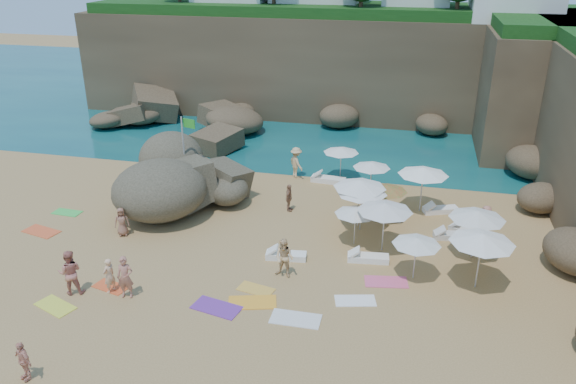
% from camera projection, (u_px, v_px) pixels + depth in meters
% --- Properties ---
extents(ground, '(120.00, 120.00, 0.00)m').
position_uv_depth(ground, '(231.00, 253.00, 25.82)').
color(ground, tan).
rests_on(ground, ground).
extents(seawater, '(120.00, 120.00, 0.00)m').
position_uv_depth(seawater, '(332.00, 97.00, 52.60)').
color(seawater, '#0C4751').
rests_on(seawater, ground).
extents(cliff_back, '(44.00, 8.00, 8.00)m').
position_uv_depth(cliff_back, '(348.00, 65.00, 46.12)').
color(cliff_back, brown).
rests_on(cliff_back, ground).
extents(cliff_corner, '(10.00, 12.00, 8.00)m').
position_uv_depth(cliff_corner, '(556.00, 89.00, 38.57)').
color(cliff_corner, brown).
rests_on(cliff_corner, ground).
extents(rock_promontory, '(12.00, 7.00, 2.00)m').
position_uv_depth(rock_promontory, '(159.00, 134.00, 42.37)').
color(rock_promontory, brown).
rests_on(rock_promontory, ground).
extents(marina_masts, '(3.10, 0.10, 6.00)m').
position_uv_depth(marina_masts, '(166.00, 58.00, 54.79)').
color(marina_masts, white).
rests_on(marina_masts, ground).
extents(rock_outcrop, '(9.04, 7.78, 3.07)m').
position_uv_depth(rock_outcrop, '(171.00, 202.00, 31.00)').
color(rock_outcrop, brown).
rests_on(rock_outcrop, ground).
extents(flag_pole, '(0.86, 0.28, 4.46)m').
position_uv_depth(flag_pole, '(186.00, 145.00, 31.16)').
color(flag_pole, silver).
rests_on(flag_pole, ground).
extents(parasol_0, '(2.13, 2.13, 2.01)m').
position_uv_depth(parasol_0, '(341.00, 150.00, 33.40)').
color(parasol_0, silver).
rests_on(parasol_0, ground).
extents(parasol_1, '(2.62, 2.62, 2.48)m').
position_uv_depth(parasol_1, '(360.00, 184.00, 27.52)').
color(parasol_1, silver).
rests_on(parasol_1, ground).
extents(parasol_2, '(2.62, 2.62, 2.48)m').
position_uv_depth(parasol_2, '(423.00, 171.00, 29.07)').
color(parasol_2, silver).
rests_on(parasol_2, ground).
extents(parasol_3, '(2.47, 2.47, 2.34)m').
position_uv_depth(parasol_3, '(362.00, 190.00, 27.16)').
color(parasol_3, silver).
rests_on(parasol_3, ground).
extents(parasol_4, '(2.48, 2.48, 2.35)m').
position_uv_depth(parasol_4, '(478.00, 215.00, 24.62)').
color(parasol_4, silver).
rests_on(parasol_4, ground).
extents(parasol_5, '(2.10, 2.10, 1.99)m').
position_uv_depth(parasol_5, '(372.00, 165.00, 31.16)').
color(parasol_5, silver).
rests_on(parasol_5, ground).
extents(parasol_6, '(2.09, 2.09, 1.98)m').
position_uv_depth(parasol_6, '(387.00, 188.00, 28.18)').
color(parasol_6, silver).
rests_on(parasol_6, ground).
extents(parasol_7, '(2.54, 2.54, 2.40)m').
position_uv_depth(parasol_7, '(385.00, 207.00, 25.22)').
color(parasol_7, silver).
rests_on(parasol_7, ground).
extents(parasol_8, '(2.62, 2.62, 2.48)m').
position_uv_depth(parasol_8, '(483.00, 238.00, 22.37)').
color(parasol_8, silver).
rests_on(parasol_8, ground).
extents(parasol_9, '(1.97, 1.97, 1.86)m').
position_uv_depth(parasol_9, '(356.00, 211.00, 25.99)').
color(parasol_9, silver).
rests_on(parasol_9, ground).
extents(parasol_11, '(2.04, 2.04, 1.93)m').
position_uv_depth(parasol_11, '(417.00, 241.00, 23.20)').
color(parasol_11, silver).
rests_on(parasol_11, ground).
extents(lounger_0, '(2.07, 0.84, 0.31)m').
position_uv_depth(lounger_0, '(328.00, 180.00, 33.56)').
color(lounger_0, white).
rests_on(lounger_0, ground).
extents(lounger_1, '(1.87, 0.90, 0.28)m').
position_uv_depth(lounger_1, '(452.00, 236.00, 27.09)').
color(lounger_1, silver).
rests_on(lounger_1, ground).
extents(lounger_2, '(1.93, 1.21, 0.29)m').
position_uv_depth(lounger_2, '(441.00, 210.00, 29.74)').
color(lounger_2, white).
rests_on(lounger_2, ground).
extents(lounger_3, '(1.88, 0.82, 0.28)m').
position_uv_depth(lounger_3, '(286.00, 256.00, 25.34)').
color(lounger_3, white).
rests_on(lounger_3, ground).
extents(lounger_4, '(1.90, 1.48, 0.29)m').
position_uv_depth(lounger_4, '(468.00, 232.00, 27.40)').
color(lounger_4, white).
rests_on(lounger_4, ground).
extents(lounger_5, '(1.89, 0.80, 0.29)m').
position_uv_depth(lounger_5, '(368.00, 258.00, 25.15)').
color(lounger_5, white).
rests_on(lounger_5, ground).
extents(towel_2, '(1.62, 1.08, 0.03)m').
position_uv_depth(towel_2, '(111.00, 287.00, 23.26)').
color(towel_2, '#E85324').
rests_on(towel_2, ground).
extents(towel_4, '(1.85, 1.38, 0.03)m').
position_uv_depth(towel_4, '(55.00, 306.00, 22.00)').
color(towel_4, yellow).
rests_on(towel_4, ground).
extents(towel_5, '(1.91, 0.96, 0.03)m').
position_uv_depth(towel_5, '(296.00, 319.00, 21.24)').
color(towel_5, silver).
rests_on(towel_5, ground).
extents(towel_6, '(2.08, 1.34, 0.03)m').
position_uv_depth(towel_6, '(217.00, 308.00, 21.91)').
color(towel_6, '#6C2D93').
rests_on(towel_6, ground).
extents(towel_7, '(1.98, 1.30, 0.03)m').
position_uv_depth(towel_7, '(41.00, 231.00, 27.77)').
color(towel_7, '#E85628').
rests_on(towel_7, ground).
extents(towel_9, '(1.91, 1.18, 0.03)m').
position_uv_depth(towel_9, '(386.00, 282.00, 23.60)').
color(towel_9, '#E35884').
rests_on(towel_9, ground).
extents(towel_10, '(2.08, 1.42, 0.03)m').
position_uv_depth(towel_10, '(252.00, 302.00, 22.23)').
color(towel_10, '#FBA227').
rests_on(towel_10, ground).
extents(towel_11, '(1.53, 0.82, 0.03)m').
position_uv_depth(towel_11, '(67.00, 212.00, 29.76)').
color(towel_11, green).
rests_on(towel_11, ground).
extents(towel_12, '(1.62, 1.05, 0.03)m').
position_uv_depth(towel_12, '(256.00, 289.00, 23.08)').
color(towel_12, gold).
rests_on(towel_12, ground).
extents(towel_13, '(1.76, 1.17, 0.03)m').
position_uv_depth(towel_13, '(355.00, 301.00, 22.34)').
color(towel_13, white).
rests_on(towel_13, ground).
extents(person_stand_1, '(1.14, 1.03, 1.93)m').
position_uv_depth(person_stand_1, '(70.00, 272.00, 22.49)').
color(person_stand_1, '#BE6E5F').
rests_on(person_stand_1, ground).
extents(person_stand_2, '(1.20, 1.26, 1.91)m').
position_uv_depth(person_stand_2, '(296.00, 163.00, 33.96)').
color(person_stand_2, '#D5B279').
rests_on(person_stand_2, ground).
extents(person_stand_3, '(0.39, 0.89, 1.50)m').
position_uv_depth(person_stand_3, '(289.00, 198.00, 29.70)').
color(person_stand_3, '#A27151').
rests_on(person_stand_3, ground).
extents(person_stand_4, '(0.79, 0.97, 1.74)m').
position_uv_depth(person_stand_4, '(485.00, 223.00, 26.76)').
color(person_stand_4, tan).
rests_on(person_stand_4, ground).
extents(person_stand_5, '(1.80, 0.58, 1.92)m').
position_uv_depth(person_stand_5, '(183.00, 154.00, 35.27)').
color(person_stand_5, tan).
rests_on(person_stand_5, ground).
extents(person_stand_6, '(0.52, 0.64, 1.52)m').
position_uv_depth(person_stand_6, '(109.00, 275.00, 22.66)').
color(person_stand_6, '#F3B98A').
rests_on(person_stand_6, ground).
extents(person_lie_1, '(1.31, 1.63, 0.35)m').
position_uv_depth(person_lie_1, '(26.00, 375.00, 18.26)').
color(person_lie_1, '#E0997F').
rests_on(person_lie_1, ground).
extents(person_lie_2, '(1.25, 1.58, 0.38)m').
position_uv_depth(person_lie_2, '(123.00, 232.00, 27.36)').
color(person_lie_2, '#94604A').
rests_on(person_lie_2, ground).
extents(person_lie_4, '(0.96, 1.88, 0.43)m').
position_uv_depth(person_lie_4, '(127.00, 292.00, 22.52)').
color(person_lie_4, '#B36E59').
rests_on(person_lie_4, ground).
extents(person_lie_5, '(1.16, 1.86, 0.66)m').
position_uv_depth(person_lie_5, '(284.00, 270.00, 23.88)').
color(person_lie_5, '#E3B981').
rests_on(person_lie_5, ground).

